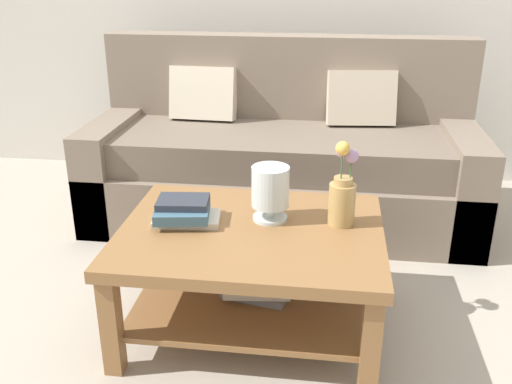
# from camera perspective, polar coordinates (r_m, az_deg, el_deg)

# --- Properties ---
(ground_plane) EXTENTS (10.00, 10.00, 0.00)m
(ground_plane) POSITION_cam_1_polar(r_m,az_deg,el_deg) (2.91, 0.25, -8.62)
(ground_plane) COLOR #ADA393
(couch) EXTENTS (2.26, 0.90, 1.06)m
(couch) POSITION_cam_1_polar(r_m,az_deg,el_deg) (3.47, 2.64, 3.30)
(couch) COLOR #7A6B5B
(couch) RESTS_ON ground
(coffee_table) EXTENTS (1.07, 0.85, 0.47)m
(coffee_table) POSITION_cam_1_polar(r_m,az_deg,el_deg) (2.40, -0.45, -6.46)
(coffee_table) COLOR olive
(coffee_table) RESTS_ON ground
(book_stack_main) EXTENTS (0.29, 0.24, 0.10)m
(book_stack_main) POSITION_cam_1_polar(r_m,az_deg,el_deg) (2.40, -7.19, -1.93)
(book_stack_main) COLOR beige
(book_stack_main) RESTS_ON coffee_table
(glass_hurricane_vase) EXTENTS (0.16, 0.16, 0.23)m
(glass_hurricane_vase) POSITION_cam_1_polar(r_m,az_deg,el_deg) (2.37, 1.45, 0.28)
(glass_hurricane_vase) COLOR silver
(glass_hurricane_vase) RESTS_ON coffee_table
(flower_pitcher) EXTENTS (0.11, 0.11, 0.36)m
(flower_pitcher) POSITION_cam_1_polar(r_m,az_deg,el_deg) (2.36, 8.61, -0.12)
(flower_pitcher) COLOR tan
(flower_pitcher) RESTS_ON coffee_table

